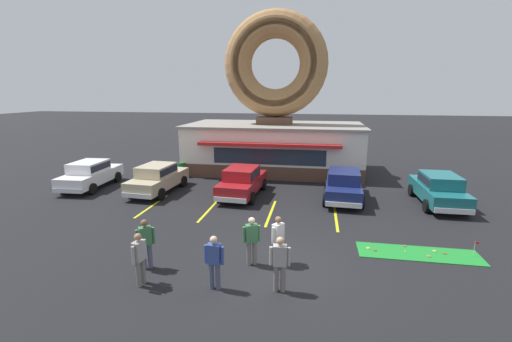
# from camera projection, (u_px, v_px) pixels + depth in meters

# --- Properties ---
(ground_plane) EXTENTS (160.00, 160.00, 0.00)m
(ground_plane) POSITION_uv_depth(u_px,v_px,m) (279.00, 266.00, 11.20)
(ground_plane) COLOR black
(donut_shop_building) EXTENTS (12.30, 6.75, 10.96)m
(donut_shop_building) POSITION_uv_depth(u_px,v_px,m) (275.00, 119.00, 24.05)
(donut_shop_building) COLOR brown
(donut_shop_building) RESTS_ON ground
(putting_mat) EXTENTS (4.13, 1.22, 0.03)m
(putting_mat) POSITION_uv_depth(u_px,v_px,m) (418.00, 254.00, 12.05)
(putting_mat) COLOR #1E842D
(putting_mat) RESTS_ON ground
(mini_donut_near_left) EXTENTS (0.13, 0.13, 0.04)m
(mini_donut_near_left) POSITION_uv_depth(u_px,v_px,m) (368.00, 248.00, 12.39)
(mini_donut_near_left) COLOR #E5C666
(mini_donut_near_left) RESTS_ON putting_mat
(mini_donut_near_right) EXTENTS (0.13, 0.13, 0.04)m
(mini_donut_near_right) POSITION_uv_depth(u_px,v_px,m) (434.00, 251.00, 12.17)
(mini_donut_near_right) COLOR #E5C666
(mini_donut_near_right) RESTS_ON putting_mat
(mini_donut_mid_left) EXTENTS (0.13, 0.13, 0.04)m
(mini_donut_mid_left) POSITION_uv_depth(u_px,v_px,m) (429.00, 256.00, 11.79)
(mini_donut_mid_left) COLOR #D17F47
(mini_donut_mid_left) RESTS_ON putting_mat
(mini_donut_mid_centre) EXTENTS (0.13, 0.13, 0.04)m
(mini_donut_mid_centre) POSITION_uv_depth(u_px,v_px,m) (375.00, 250.00, 12.23)
(mini_donut_mid_centre) COLOR brown
(mini_donut_mid_centre) RESTS_ON putting_mat
(mini_donut_mid_right) EXTENTS (0.13, 0.13, 0.04)m
(mini_donut_mid_right) POSITION_uv_depth(u_px,v_px,m) (404.00, 246.00, 12.57)
(mini_donut_mid_right) COLOR #A5724C
(mini_donut_mid_right) RESTS_ON putting_mat
(mini_donut_far_left) EXTENTS (0.13, 0.13, 0.04)m
(mini_donut_far_left) POSITION_uv_depth(u_px,v_px,m) (445.00, 253.00, 12.00)
(mini_donut_far_left) COLOR brown
(mini_donut_far_left) RESTS_ON putting_mat
(golf_ball) EXTENTS (0.04, 0.04, 0.04)m
(golf_ball) POSITION_uv_depth(u_px,v_px,m) (405.00, 251.00, 12.13)
(golf_ball) COLOR white
(golf_ball) RESTS_ON putting_mat
(putting_flag_pin) EXTENTS (0.13, 0.01, 0.55)m
(putting_flag_pin) POSITION_uv_depth(u_px,v_px,m) (476.00, 245.00, 11.75)
(putting_flag_pin) COLOR silver
(putting_flag_pin) RESTS_ON putting_mat
(car_navy) EXTENTS (2.18, 4.65, 1.60)m
(car_navy) POSITION_uv_depth(u_px,v_px,m) (344.00, 184.00, 17.94)
(car_navy) COLOR navy
(car_navy) RESTS_ON ground
(car_white) EXTENTS (2.16, 4.64, 1.60)m
(car_white) POSITION_uv_depth(u_px,v_px,m) (90.00, 173.00, 20.23)
(car_white) COLOR silver
(car_white) RESTS_ON ground
(car_champagne) EXTENTS (2.17, 4.65, 1.60)m
(car_champagne) POSITION_uv_depth(u_px,v_px,m) (158.00, 177.00, 19.32)
(car_champagne) COLOR #BCAD89
(car_champagne) RESTS_ON ground
(car_red) EXTENTS (2.20, 4.66, 1.60)m
(car_red) POSITION_uv_depth(u_px,v_px,m) (242.00, 180.00, 18.64)
(car_red) COLOR maroon
(car_red) RESTS_ON ground
(car_teal) EXTENTS (1.99, 4.57, 1.60)m
(car_teal) POSITION_uv_depth(u_px,v_px,m) (439.00, 188.00, 17.12)
(car_teal) COLOR #196066
(car_teal) RESTS_ON ground
(pedestrian_blue_sweater_man) EXTENTS (0.50, 0.42, 1.67)m
(pedestrian_blue_sweater_man) POSITION_uv_depth(u_px,v_px,m) (146.00, 242.00, 10.88)
(pedestrian_blue_sweater_man) COLOR #474C66
(pedestrian_blue_sweater_man) RESTS_ON ground
(pedestrian_hooded_kid) EXTENTS (0.59, 0.27, 1.66)m
(pedestrian_hooded_kid) POSITION_uv_depth(u_px,v_px,m) (280.00, 262.00, 9.60)
(pedestrian_hooded_kid) COLOR slate
(pedestrian_hooded_kid) RESTS_ON ground
(pedestrian_leather_jacket_man) EXTENTS (0.55, 0.38, 1.65)m
(pedestrian_leather_jacket_man) POSITION_uv_depth(u_px,v_px,m) (252.00, 239.00, 11.12)
(pedestrian_leather_jacket_man) COLOR slate
(pedestrian_leather_jacket_man) RESTS_ON ground
(pedestrian_clipboard_woman) EXTENTS (0.41, 0.52, 1.65)m
(pedestrian_clipboard_woman) POSITION_uv_depth(u_px,v_px,m) (278.00, 238.00, 11.18)
(pedestrian_clipboard_woman) COLOR slate
(pedestrian_clipboard_woman) RESTS_ON ground
(pedestrian_beanie_man) EXTENTS (0.60, 0.26, 1.64)m
(pedestrian_beanie_man) POSITION_uv_depth(u_px,v_px,m) (214.00, 260.00, 9.73)
(pedestrian_beanie_man) COLOR #474C66
(pedestrian_beanie_man) RESTS_ON ground
(pedestrian_crossing_woman) EXTENTS (0.30, 0.59, 1.63)m
(pedestrian_crossing_woman) POSITION_uv_depth(u_px,v_px,m) (139.00, 257.00, 9.94)
(pedestrian_crossing_woman) COLOR slate
(pedestrian_crossing_woman) RESTS_ON ground
(trash_bin) EXTENTS (0.57, 0.57, 0.97)m
(trash_bin) POSITION_uv_depth(u_px,v_px,m) (182.00, 169.00, 22.92)
(trash_bin) COLOR #1E662D
(trash_bin) RESTS_ON ground
(parking_stripe_far_left) EXTENTS (0.12, 3.60, 0.01)m
(parking_stripe_far_left) POSITION_uv_depth(u_px,v_px,m) (152.00, 206.00, 17.17)
(parking_stripe_far_left) COLOR yellow
(parking_stripe_far_left) RESTS_ON ground
(parking_stripe_left) EXTENTS (0.12, 3.60, 0.01)m
(parking_stripe_left) POSITION_uv_depth(u_px,v_px,m) (210.00, 209.00, 16.66)
(parking_stripe_left) COLOR yellow
(parking_stripe_left) RESTS_ON ground
(parking_stripe_mid_left) EXTENTS (0.12, 3.60, 0.01)m
(parking_stripe_mid_left) POSITION_uv_depth(u_px,v_px,m) (271.00, 213.00, 16.15)
(parking_stripe_mid_left) COLOR yellow
(parking_stripe_mid_left) RESTS_ON ground
(parking_stripe_centre) EXTENTS (0.12, 3.60, 0.01)m
(parking_stripe_centre) POSITION_uv_depth(u_px,v_px,m) (336.00, 217.00, 15.64)
(parking_stripe_centre) COLOR yellow
(parking_stripe_centre) RESTS_ON ground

